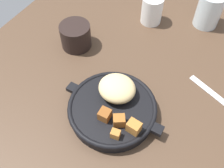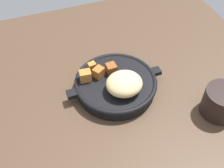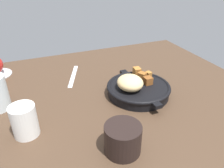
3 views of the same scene
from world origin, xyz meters
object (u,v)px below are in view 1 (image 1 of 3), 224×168
at_px(water_glass_tall, 209,10).
at_px(white_creamer_pitcher, 152,10).
at_px(coffee_mug_dark, 76,36).
at_px(cast_iron_skillet, 114,107).
at_px(butter_knife, 219,98).

bearing_deg(water_glass_tall, white_creamer_pitcher, -154.51).
relative_size(coffee_mug_dark, white_creamer_pitcher, 1.01).
xyz_separation_m(coffee_mug_dark, white_creamer_pitcher, (0.15, 0.21, 0.01)).
distance_m(white_creamer_pitcher, water_glass_tall, 0.17).
xyz_separation_m(coffee_mug_dark, water_glass_tall, (0.30, 0.28, 0.02)).
xyz_separation_m(cast_iron_skillet, butter_knife, (0.22, 0.17, -0.03)).
height_order(cast_iron_skillet, coffee_mug_dark, cast_iron_skillet).
bearing_deg(butter_knife, white_creamer_pitcher, 167.04).
height_order(coffee_mug_dark, water_glass_tall, water_glass_tall).
height_order(butter_knife, white_creamer_pitcher, white_creamer_pitcher).
height_order(butter_knife, water_glass_tall, water_glass_tall).
distance_m(coffee_mug_dark, water_glass_tall, 0.42).
bearing_deg(water_glass_tall, cast_iron_skillet, -101.79).
xyz_separation_m(butter_knife, white_creamer_pitcher, (-0.28, 0.19, 0.04)).
relative_size(butter_knife, coffee_mug_dark, 2.10).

